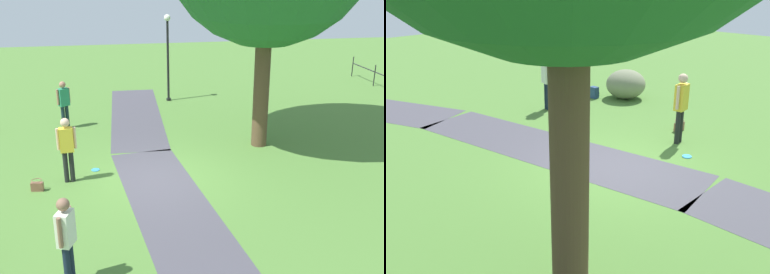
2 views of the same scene
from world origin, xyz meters
TOP-DOWN VIEW (x-y plane):
  - ground_plane at (0.00, 0.00)m, footprint 48.00×48.00m
  - footpath_segment_mid at (1.97, 0.17)m, footprint 8.18×2.90m
  - lawn_boulder at (3.42, -4.89)m, footprint 1.86×1.86m
  - woman_with_handbag at (-0.16, -2.41)m, footprint 0.27×0.52m
  - passerby_on_path at (4.46, -2.11)m, footprint 0.49×0.35m
  - handbag_on_grass at (0.28, -3.22)m, footprint 0.31×0.33m
  - backpack_by_boulder at (4.24, -4.16)m, footprint 0.30×0.28m
  - frisbee_on_grass at (-0.82, -1.74)m, footprint 0.23×0.23m

SIDE VIEW (x-z plane):
  - ground_plane at x=0.00m, z-range 0.00..0.00m
  - footpath_segment_mid at x=1.97m, z-range 0.00..0.01m
  - frisbee_on_grass at x=-0.82m, z-range 0.00..0.02m
  - handbag_on_grass at x=0.28m, z-range -0.01..0.29m
  - backpack_by_boulder at x=4.24m, z-range -0.01..0.39m
  - lawn_boulder at x=3.42m, z-range 0.00..1.01m
  - passerby_on_path at x=4.46m, z-range 0.15..1.94m
  - woman_with_handbag at x=-0.16m, z-range 0.16..1.98m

